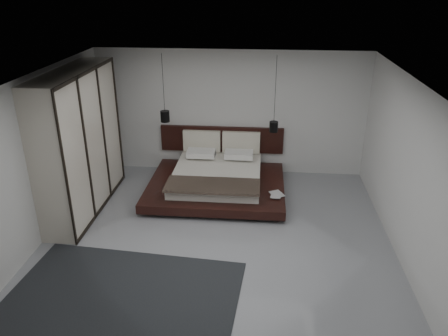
# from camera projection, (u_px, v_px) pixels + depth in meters

# --- Properties ---
(floor) EXTENTS (6.00, 6.00, 0.00)m
(floor) POSITION_uv_depth(u_px,v_px,m) (217.00, 240.00, 7.61)
(floor) COLOR gray
(floor) RESTS_ON ground
(ceiling) EXTENTS (6.00, 6.00, 0.00)m
(ceiling) POSITION_uv_depth(u_px,v_px,m) (216.00, 80.00, 6.48)
(ceiling) COLOR white
(ceiling) RESTS_ON wall_back
(wall_back) EXTENTS (6.00, 0.00, 6.00)m
(wall_back) POSITION_uv_depth(u_px,v_px,m) (231.00, 113.00, 9.78)
(wall_back) COLOR silver
(wall_back) RESTS_ON floor
(wall_front) EXTENTS (6.00, 0.00, 6.00)m
(wall_front) POSITION_uv_depth(u_px,v_px,m) (184.00, 287.00, 4.32)
(wall_front) COLOR silver
(wall_front) RESTS_ON floor
(wall_left) EXTENTS (0.00, 6.00, 6.00)m
(wall_left) POSITION_uv_depth(u_px,v_px,m) (38.00, 160.00, 7.30)
(wall_left) COLOR silver
(wall_left) RESTS_ON floor
(wall_right) EXTENTS (0.00, 6.00, 6.00)m
(wall_right) POSITION_uv_depth(u_px,v_px,m) (407.00, 173.00, 6.80)
(wall_right) COLOR silver
(wall_right) RESTS_ON floor
(lattice_screen) EXTENTS (0.05, 0.90, 2.60)m
(lattice_screen) POSITION_uv_depth(u_px,v_px,m) (95.00, 121.00, 9.57)
(lattice_screen) COLOR black
(lattice_screen) RESTS_ON floor
(bed) EXTENTS (2.81, 2.40, 1.08)m
(bed) POSITION_uv_depth(u_px,v_px,m) (217.00, 178.00, 9.25)
(bed) COLOR black
(bed) RESTS_ON floor
(book_lower) EXTENTS (0.33, 0.36, 0.03)m
(book_lower) POSITION_uv_depth(u_px,v_px,m) (272.00, 195.00, 8.56)
(book_lower) COLOR #99724C
(book_lower) RESTS_ON bed
(book_upper) EXTENTS (0.24, 0.30, 0.02)m
(book_upper) POSITION_uv_depth(u_px,v_px,m) (271.00, 195.00, 8.53)
(book_upper) COLOR #99724C
(book_upper) RESTS_ON book_lower
(pendant_left) EXTENTS (0.19, 0.19, 1.44)m
(pendant_left) POSITION_uv_depth(u_px,v_px,m) (165.00, 116.00, 9.27)
(pendant_left) COLOR black
(pendant_left) RESTS_ON ceiling
(pendant_right) EXTENTS (0.18, 0.18, 1.59)m
(pendant_right) POSITION_uv_depth(u_px,v_px,m) (274.00, 126.00, 9.14)
(pendant_right) COLOR black
(pendant_right) RESTS_ON ceiling
(wardrobe) EXTENTS (0.65, 2.76, 2.71)m
(wardrobe) POSITION_uv_depth(u_px,v_px,m) (79.00, 143.00, 8.19)
(wardrobe) COLOR beige
(wardrobe) RESTS_ON floor
(rug) EXTENTS (3.47, 2.61, 0.01)m
(rug) POSITION_uv_depth(u_px,v_px,m) (120.00, 301.00, 6.16)
(rug) COLOR black
(rug) RESTS_ON floor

